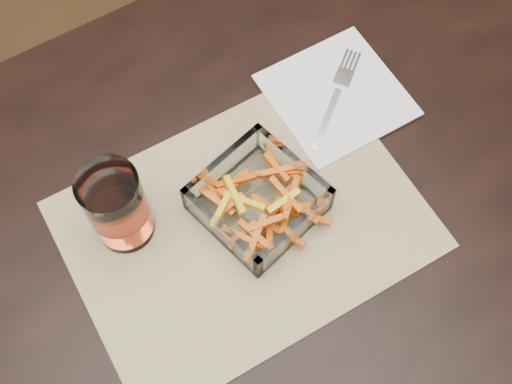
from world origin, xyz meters
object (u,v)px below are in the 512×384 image
Objects in this scene: tumbler at (118,208)px; fork at (336,95)px; dining_table at (251,273)px; glass_bowl at (258,201)px.

tumbler reaches higher than fork.
tumbler reaches higher than dining_table.
glass_bowl is 0.18m from tumbler.
dining_table is 0.22m from tumbler.
glass_bowl is 1.27× the size of tumbler.
fork is at bearing 3.81° from tumbler.
fork is (0.35, 0.02, -0.06)m from tumbler.
tumbler is (-0.16, 0.07, 0.04)m from glass_bowl.
glass_bowl reaches higher than dining_table.
glass_bowl is 1.10× the size of fork.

